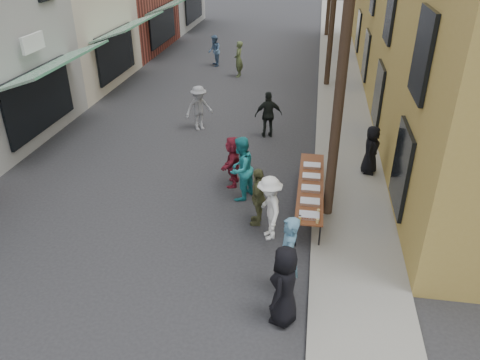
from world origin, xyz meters
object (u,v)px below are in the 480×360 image
(serving_table, at_px, (311,186))
(guest_front_c, at_px, (241,169))
(server, at_px, (371,150))
(utility_pole_near, at_px, (344,51))
(catering_tray_sausage, at_px, (309,216))
(guest_front_a, at_px, (285,286))

(serving_table, relative_size, guest_front_c, 2.09)
(serving_table, bearing_deg, server, 52.05)
(utility_pole_near, relative_size, catering_tray_sausage, 18.00)
(server, bearing_deg, catering_tray_sausage, 172.96)
(utility_pole_near, distance_m, server, 4.65)
(utility_pole_near, xyz_separation_m, server, (1.30, 2.62, -3.62))
(utility_pole_near, xyz_separation_m, catering_tray_sausage, (-0.50, -1.34, -3.71))
(serving_table, bearing_deg, catering_tray_sausage, -90.00)
(utility_pole_near, distance_m, guest_front_a, 5.53)
(utility_pole_near, bearing_deg, serving_table, 147.82)
(guest_front_c, bearing_deg, server, 140.75)
(serving_table, xyz_separation_m, server, (1.80, 2.31, 0.17))
(utility_pole_near, height_order, server, utility_pole_near)
(guest_front_a, bearing_deg, utility_pole_near, -175.81)
(serving_table, distance_m, server, 2.93)
(catering_tray_sausage, height_order, guest_front_c, guest_front_c)
(catering_tray_sausage, height_order, guest_front_a, guest_front_a)
(catering_tray_sausage, bearing_deg, server, 65.55)
(catering_tray_sausage, distance_m, guest_front_c, 2.77)
(serving_table, relative_size, guest_front_a, 2.25)
(serving_table, height_order, catering_tray_sausage, catering_tray_sausage)
(guest_front_a, height_order, guest_front_c, guest_front_c)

